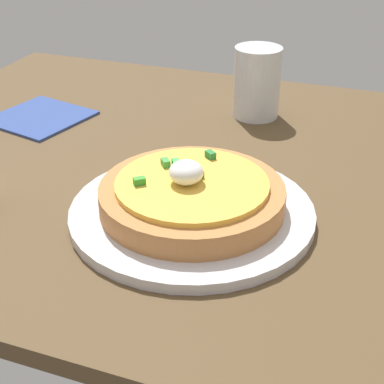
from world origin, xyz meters
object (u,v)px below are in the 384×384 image
object	(u,v)px
pizza	(192,195)
cup_far	(257,85)
napkin	(40,117)
plate	(192,212)

from	to	relation	value
pizza	cup_far	xyz separation A→B (cm)	(-0.90, 31.51, 2.11)
pizza	cup_far	world-z (taller)	cup_far
pizza	cup_far	bearing A→B (deg)	91.64
pizza	napkin	distance (cm)	37.20
plate	napkin	size ratio (longest dim) A/B	2.10
pizza	napkin	world-z (taller)	pizza
plate	cup_far	size ratio (longest dim) A/B	2.54
napkin	pizza	bearing A→B (deg)	-30.65
pizza	napkin	xyz separation A→B (cm)	(-31.92, 18.91, -2.69)
cup_far	pizza	bearing A→B (deg)	-88.36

